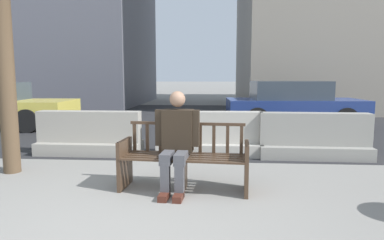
{
  "coord_description": "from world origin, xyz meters",
  "views": [
    {
      "loc": [
        1.05,
        -3.21,
        1.5
      ],
      "look_at": [
        0.63,
        2.7,
        0.75
      ],
      "focal_mm": 32.0,
      "sensor_mm": 36.0,
      "label": 1
    }
  ],
  "objects_px": {
    "car_sedan_mid": "(293,103)",
    "seated_person": "(177,139)",
    "jersey_barrier_left": "(90,137)",
    "jersey_barrier_right": "(314,140)",
    "street_bench": "(184,160)",
    "jersey_barrier_centre": "(209,137)"
  },
  "relations": [
    {
      "from": "car_sedan_mid",
      "to": "seated_person",
      "type": "bearing_deg",
      "value": -114.57
    },
    {
      "from": "seated_person",
      "to": "jersey_barrier_left",
      "type": "xyz_separation_m",
      "value": [
        -1.94,
        2.03,
        -0.35
      ]
    },
    {
      "from": "jersey_barrier_right",
      "to": "car_sedan_mid",
      "type": "height_order",
      "value": "car_sedan_mid"
    },
    {
      "from": "street_bench",
      "to": "jersey_barrier_right",
      "type": "distance_m",
      "value": 2.98
    },
    {
      "from": "jersey_barrier_centre",
      "to": "car_sedan_mid",
      "type": "xyz_separation_m",
      "value": [
        2.45,
        4.09,
        0.35
      ]
    },
    {
      "from": "street_bench",
      "to": "seated_person",
      "type": "distance_m",
      "value": 0.31
    },
    {
      "from": "seated_person",
      "to": "car_sedan_mid",
      "type": "relative_size",
      "value": 0.32
    },
    {
      "from": "street_bench",
      "to": "jersey_barrier_left",
      "type": "distance_m",
      "value": 2.84
    },
    {
      "from": "seated_person",
      "to": "car_sedan_mid",
      "type": "height_order",
      "value": "car_sedan_mid"
    },
    {
      "from": "seated_person",
      "to": "jersey_barrier_right",
      "type": "xyz_separation_m",
      "value": [
        2.33,
        2.02,
        -0.35
      ]
    },
    {
      "from": "jersey_barrier_centre",
      "to": "car_sedan_mid",
      "type": "height_order",
      "value": "car_sedan_mid"
    },
    {
      "from": "jersey_barrier_left",
      "to": "seated_person",
      "type": "bearing_deg",
      "value": -46.24
    },
    {
      "from": "jersey_barrier_centre",
      "to": "car_sedan_mid",
      "type": "relative_size",
      "value": 0.49
    },
    {
      "from": "seated_person",
      "to": "jersey_barrier_centre",
      "type": "xyz_separation_m",
      "value": [
        0.39,
        2.12,
        -0.35
      ]
    },
    {
      "from": "seated_person",
      "to": "car_sedan_mid",
      "type": "xyz_separation_m",
      "value": [
        2.84,
        6.21,
        0.0
      ]
    },
    {
      "from": "jersey_barrier_left",
      "to": "jersey_barrier_right",
      "type": "height_order",
      "value": "same"
    },
    {
      "from": "street_bench",
      "to": "car_sedan_mid",
      "type": "relative_size",
      "value": 0.42
    },
    {
      "from": "street_bench",
      "to": "car_sedan_mid",
      "type": "height_order",
      "value": "car_sedan_mid"
    },
    {
      "from": "street_bench",
      "to": "jersey_barrier_centre",
      "type": "height_order",
      "value": "street_bench"
    },
    {
      "from": "jersey_barrier_left",
      "to": "car_sedan_mid",
      "type": "bearing_deg",
      "value": 41.15
    },
    {
      "from": "seated_person",
      "to": "jersey_barrier_right",
      "type": "bearing_deg",
      "value": 40.88
    },
    {
      "from": "seated_person",
      "to": "jersey_barrier_centre",
      "type": "height_order",
      "value": "seated_person"
    }
  ]
}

